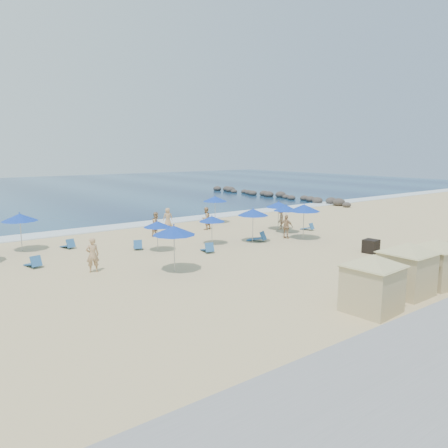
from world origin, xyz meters
The scene contains 29 objects.
ground centered at (0.00, 0.00, 0.00)m, with size 160.00×160.00×0.00m, color #CDB582.
ocean centered at (0.00, 55.00, 0.03)m, with size 160.00×80.00×0.06m, color #0E294F.
surf_line centered at (0.00, 15.50, 0.04)m, with size 160.00×2.50×0.08m, color white.
rock_jetty centered at (24.01, 24.90, 0.36)m, with size 2.56×26.66×0.96m.
trash_bin centered at (5.84, -3.19, 0.43)m, with size 0.86×0.86×0.86m, color black.
cabana_0 centered at (-3.14, -9.33, 1.50)m, with size 4.18×4.18×2.63m.
cabana_1 centered at (-0.06, -9.02, 1.53)m, with size 4.27×4.27×2.68m.
cabana_2 centered at (2.25, -9.17, 1.46)m, with size 4.05×4.05×2.55m.
umbrella_1 centered at (-11.82, 10.86, 2.22)m, with size 2.25×2.25×2.57m.
umbrella_2 centered at (-6.44, 0.61, 2.27)m, with size 2.30×2.30×2.62m.
umbrella_3 centered at (-4.77, 5.51, 1.77)m, with size 1.80×1.80×2.04m.
umbrella_4 centered at (1.96, 3.85, 2.17)m, with size 2.20×2.20×2.50m.
umbrella_5 centered at (-0.75, 5.05, 1.80)m, with size 1.82×1.82×2.07m.
umbrella_6 centered at (5.63, 2.40, 2.34)m, with size 2.37×2.37×2.69m.
umbrella_7 centered at (4.80, 12.30, 2.19)m, with size 2.22×2.22×2.52m.
umbrella_8 centered at (6.93, 6.37, 2.09)m, with size 2.12×2.12×2.41m.
umbrella_9 centered at (6.43, 5.00, 1.99)m, with size 2.01×2.01×2.29m.
beach_chair_0 centered at (-12.26, 6.18, 0.25)m, with size 0.76×1.37×0.72m.
beach_chair_1 centered at (-9.15, 9.85, 0.24)m, with size 0.75×1.31×0.68m.
beach_chair_2 centered at (-5.57, 6.81, 0.23)m, with size 1.00×1.35×0.68m.
beach_chair_3 centered at (-2.39, 3.25, 0.24)m, with size 0.87×1.35×0.69m.
beach_chair_4 centered at (2.50, 3.84, 0.26)m, with size 1.13×1.51×0.76m.
beach_chair_5 centered at (8.80, 4.73, 0.21)m, with size 0.71×1.19×0.61m.
beachgoer_0 centered at (-9.96, 3.24, 0.94)m, with size 0.69×0.45×1.89m, color tan.
beachgoer_1 centered at (-2.37, 10.06, 0.92)m, with size 0.90×0.70×1.85m, color tan.
beachgoer_2 centered at (4.85, 3.38, 0.89)m, with size 1.04×0.43×1.77m, color tan.
beachgoer_3 centered at (7.30, 6.49, 0.89)m, with size 1.16×0.66×1.79m, color tan.
beachgoer_4 centered at (0.32, 13.00, 0.83)m, with size 0.81×0.53×1.66m, color tan.
beachgoer_5 centered at (2.22, 10.05, 0.93)m, with size 0.91×0.71×1.86m, color tan.
Camera 1 is at (-18.15, -19.17, 6.47)m, focal length 35.00 mm.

